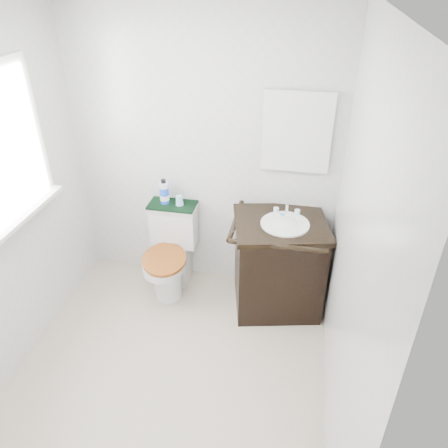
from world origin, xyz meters
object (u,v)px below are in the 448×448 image
(mouthwash_bottle, at_px, (164,192))
(cup, at_px, (179,200))
(toilet, at_px, (171,254))
(trash_bin, at_px, (252,273))
(vanity, at_px, (278,262))

(mouthwash_bottle, xyz_separation_m, cup, (0.13, -0.01, -0.06))
(mouthwash_bottle, bearing_deg, toilet, -62.82)
(mouthwash_bottle, height_order, cup, mouthwash_bottle)
(trash_bin, xyz_separation_m, cup, (-0.64, -0.01, 0.68))
(toilet, relative_size, trash_bin, 2.82)
(mouthwash_bottle, bearing_deg, trash_bin, -0.01)
(toilet, distance_m, vanity, 0.95)
(toilet, xyz_separation_m, mouthwash_bottle, (-0.07, 0.13, 0.54))
(toilet, distance_m, mouthwash_bottle, 0.56)
(toilet, bearing_deg, mouthwash_bottle, 117.18)
(trash_bin, relative_size, cup, 3.26)
(vanity, height_order, trash_bin, vanity)
(vanity, bearing_deg, cup, 168.01)
(trash_bin, xyz_separation_m, mouthwash_bottle, (-0.77, 0.00, 0.74))
(cup, bearing_deg, trash_bin, 1.00)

